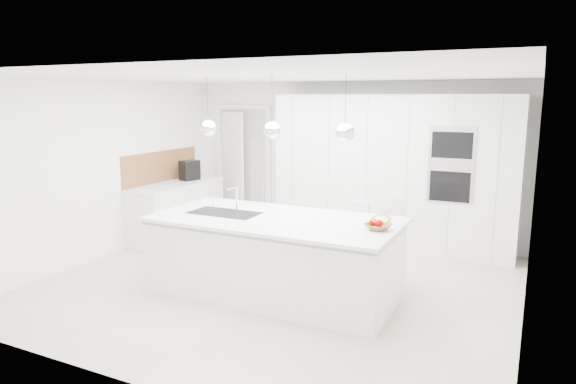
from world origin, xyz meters
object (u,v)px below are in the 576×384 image
at_px(fruit_bowl, 378,227).
at_px(bar_stool_right, 386,243).
at_px(island_base, 273,258).
at_px(bar_stool_left, 355,242).
at_px(espresso_machine, 190,170).

height_order(fruit_bowl, bar_stool_right, bar_stool_right).
height_order(island_base, bar_stool_left, bar_stool_left).
height_order(espresso_machine, bar_stool_left, espresso_machine).
relative_size(island_base, espresso_machine, 8.54).
bearing_deg(espresso_machine, fruit_bowl, -9.20).
xyz_separation_m(island_base, espresso_machine, (-2.53, 1.84, 0.63)).
xyz_separation_m(bar_stool_left, bar_stool_right, (0.42, -0.09, 0.06)).
distance_m(bar_stool_left, bar_stool_right, 0.43).
bearing_deg(espresso_machine, bar_stool_right, 0.30).
height_order(espresso_machine, bar_stool_right, espresso_machine).
bearing_deg(bar_stool_left, island_base, -109.05).
xyz_separation_m(fruit_bowl, bar_stool_right, (-0.11, 0.74, -0.39)).
distance_m(fruit_bowl, espresso_machine, 4.16).
bearing_deg(fruit_bowl, bar_stool_right, 98.04).
bearing_deg(bar_stool_left, bar_stool_right, 7.10).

